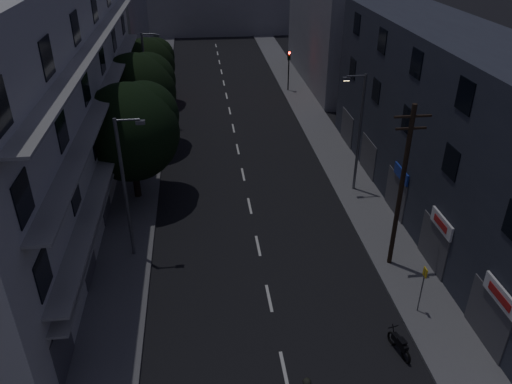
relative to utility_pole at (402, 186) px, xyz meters
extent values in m
plane|color=black|center=(-6.89, 16.55, -4.87)|extent=(160.00, 160.00, 0.00)
cube|color=#565659|center=(-14.39, 16.55, -4.79)|extent=(3.00, 90.00, 0.15)
cube|color=#565659|center=(0.61, 16.55, -4.79)|extent=(3.00, 90.00, 0.15)
cube|color=beige|center=(-6.89, -6.45, -4.86)|extent=(0.15, 2.00, 0.01)
cube|color=beige|center=(-6.89, -1.95, -4.86)|extent=(0.15, 2.00, 0.01)
cube|color=beige|center=(-6.89, 2.55, -4.86)|extent=(0.15, 2.00, 0.01)
cube|color=beige|center=(-6.89, 7.05, -4.86)|extent=(0.15, 2.00, 0.01)
cube|color=beige|center=(-6.89, 11.55, -4.86)|extent=(0.15, 2.00, 0.01)
cube|color=beige|center=(-6.89, 16.05, -4.86)|extent=(0.15, 2.00, 0.01)
cube|color=beige|center=(-6.89, 20.55, -4.86)|extent=(0.15, 2.00, 0.01)
cube|color=beige|center=(-6.89, 25.05, -4.86)|extent=(0.15, 2.00, 0.01)
cube|color=beige|center=(-6.89, 29.55, -4.86)|extent=(0.15, 2.00, 0.01)
cube|color=beige|center=(-6.89, 34.05, -4.86)|extent=(0.15, 2.00, 0.01)
cube|color=beige|center=(-6.89, 38.55, -4.86)|extent=(0.15, 2.00, 0.01)
cube|color=beige|center=(-6.89, 43.05, -4.86)|extent=(0.15, 2.00, 0.01)
cube|color=beige|center=(-6.89, 47.55, -4.86)|extent=(0.15, 2.00, 0.01)
cube|color=beige|center=(-6.89, 52.05, -4.86)|extent=(0.15, 2.00, 0.01)
cube|color=#B0B1AC|center=(-18.89, 9.55, 2.13)|extent=(6.00, 36.00, 14.00)
cube|color=black|center=(-15.87, -5.45, -2.87)|extent=(0.06, 1.60, 1.60)
cube|color=black|center=(-15.87, 0.55, -2.87)|extent=(0.06, 1.60, 1.60)
cube|color=black|center=(-15.87, 6.55, -2.87)|extent=(0.06, 1.60, 1.60)
cube|color=black|center=(-15.87, 12.55, -2.87)|extent=(0.06, 1.60, 1.60)
cube|color=black|center=(-15.87, 18.55, -2.87)|extent=(0.06, 1.60, 1.60)
cube|color=black|center=(-15.87, 24.55, -2.87)|extent=(0.06, 1.60, 1.60)
cube|color=black|center=(-15.87, -5.45, 0.33)|extent=(0.06, 1.60, 1.60)
cube|color=black|center=(-15.87, 0.55, 0.33)|extent=(0.06, 1.60, 1.60)
cube|color=black|center=(-15.87, 6.55, 0.33)|extent=(0.06, 1.60, 1.60)
cube|color=black|center=(-15.87, 12.55, 0.33)|extent=(0.06, 1.60, 1.60)
cube|color=black|center=(-15.87, 18.55, 0.33)|extent=(0.06, 1.60, 1.60)
cube|color=black|center=(-15.87, 24.55, 0.33)|extent=(0.06, 1.60, 1.60)
cube|color=black|center=(-15.87, -5.45, 3.53)|extent=(0.06, 1.60, 1.60)
cube|color=black|center=(-15.87, 0.55, 3.53)|extent=(0.06, 1.60, 1.60)
cube|color=black|center=(-15.87, 6.55, 3.53)|extent=(0.06, 1.60, 1.60)
cube|color=black|center=(-15.87, 12.55, 3.53)|extent=(0.06, 1.60, 1.60)
cube|color=black|center=(-15.87, 18.55, 3.53)|extent=(0.06, 1.60, 1.60)
cube|color=black|center=(-15.87, 24.55, 3.53)|extent=(0.06, 1.60, 1.60)
cube|color=black|center=(-15.87, 0.55, 6.73)|extent=(0.06, 1.60, 1.60)
cube|color=black|center=(-15.87, 6.55, 6.73)|extent=(0.06, 1.60, 1.60)
cube|color=black|center=(-15.87, 12.55, 6.73)|extent=(0.06, 1.60, 1.60)
cube|color=gray|center=(-15.39, 9.55, -0.87)|extent=(1.00, 32.40, 0.12)
cube|color=gray|center=(-15.39, 9.55, 2.33)|extent=(1.00, 32.40, 0.12)
cube|color=gray|center=(-15.39, 9.55, 5.53)|extent=(1.00, 32.40, 0.12)
cube|color=gray|center=(-15.49, 9.55, -1.77)|extent=(0.80, 32.40, 0.12)
cube|color=#424247|center=(-15.86, -5.45, -3.47)|extent=(0.06, 2.40, 2.40)
cube|color=#424247|center=(-15.86, 0.55, -3.47)|extent=(0.06, 2.40, 2.40)
cube|color=#424247|center=(-15.86, 6.55, -3.47)|extent=(0.06, 2.40, 2.40)
cube|color=#424247|center=(-15.86, 12.55, -3.47)|extent=(0.06, 2.40, 2.40)
cube|color=#424247|center=(-15.86, 18.55, -3.47)|extent=(0.06, 2.40, 2.40)
cube|color=#424247|center=(-15.86, 24.55, -3.47)|extent=(0.06, 2.40, 2.40)
cube|color=#282C37|center=(5.11, 5.55, 0.63)|extent=(6.00, 28.00, 11.00)
cube|color=black|center=(2.09, -0.45, 1.43)|extent=(0.06, 1.40, 1.50)
cube|color=black|center=(2.09, 5.05, 1.43)|extent=(0.06, 1.40, 1.50)
cube|color=black|center=(2.09, 10.55, 1.43)|extent=(0.06, 1.40, 1.50)
cube|color=black|center=(2.09, 16.05, 1.43)|extent=(0.06, 1.40, 1.50)
cube|color=black|center=(2.09, -0.45, 4.73)|extent=(0.06, 1.40, 1.50)
cube|color=black|center=(2.09, 5.05, 4.73)|extent=(0.06, 1.40, 1.50)
cube|color=black|center=(2.09, 10.55, 4.73)|extent=(0.06, 1.40, 1.50)
cube|color=black|center=(2.09, 16.05, 4.73)|extent=(0.06, 1.40, 1.50)
cube|color=#424247|center=(2.08, -5.95, -3.47)|extent=(0.06, 3.00, 2.60)
cube|color=#424247|center=(2.08, -0.45, -3.47)|extent=(0.06, 3.00, 2.60)
cube|color=#424247|center=(2.08, 5.05, -3.47)|extent=(0.06, 3.00, 2.60)
cube|color=#424247|center=(2.08, 10.55, -3.47)|extent=(0.06, 3.00, 2.60)
cube|color=#424247|center=(2.08, 16.05, -3.47)|extent=(0.06, 3.00, 2.60)
cube|color=silver|center=(2.01, -6.45, -1.77)|extent=(0.12, 2.40, 0.80)
cube|color=#B21414|center=(1.93, -6.45, -1.77)|extent=(0.02, 1.60, 0.36)
cube|color=silver|center=(2.01, -0.95, -1.77)|extent=(0.12, 2.20, 0.80)
cube|color=#B21414|center=(1.93, -0.95, -1.77)|extent=(0.02, 1.40, 0.36)
cube|color=navy|center=(2.01, 4.55, -1.77)|extent=(0.12, 2.00, 0.70)
cube|color=slate|center=(-18.89, 39.55, 3.13)|extent=(6.00, 20.00, 16.00)
cube|color=slate|center=(5.11, 33.55, 1.63)|extent=(6.00, 20.00, 13.00)
cylinder|color=black|center=(-14.22, 9.04, -2.63)|extent=(0.44, 0.44, 4.17)
sphere|color=black|center=(-14.22, 9.04, -0.13)|extent=(6.25, 6.25, 6.25)
sphere|color=black|center=(-13.28, 9.82, 0.65)|extent=(4.37, 4.37, 4.37)
sphere|color=black|center=(-15.00, 8.42, 0.33)|extent=(4.06, 4.06, 4.06)
cylinder|color=black|center=(-14.54, 17.26, -2.69)|extent=(0.44, 0.44, 4.05)
sphere|color=black|center=(-14.54, 17.26, -0.26)|extent=(6.10, 6.10, 6.10)
sphere|color=black|center=(-13.62, 18.02, 0.50)|extent=(4.27, 4.27, 4.27)
sphere|color=black|center=(-15.30, 16.65, 0.19)|extent=(3.96, 3.96, 3.96)
cylinder|color=black|center=(-14.46, 27.59, -2.98)|extent=(0.44, 0.44, 3.47)
sphere|color=black|center=(-14.46, 27.59, -0.90)|extent=(5.18, 5.18, 5.18)
sphere|color=black|center=(-13.68, 28.24, -0.25)|extent=(3.63, 3.63, 3.63)
sphere|color=black|center=(-15.11, 27.07, -0.51)|extent=(3.37, 3.37, 3.37)
cylinder|color=black|center=(-0.26, 30.23, -3.12)|extent=(0.12, 0.12, 3.20)
cube|color=black|center=(-0.26, 30.23, -1.07)|extent=(0.28, 0.22, 0.90)
sphere|color=#FF0C05|center=(-0.26, 30.08, -0.74)|extent=(0.22, 0.22, 0.22)
sphere|color=#3F330C|center=(-0.26, 30.08, -1.04)|extent=(0.22, 0.22, 0.22)
sphere|color=black|center=(-0.26, 30.08, -1.34)|extent=(0.22, 0.22, 0.22)
cylinder|color=black|center=(-13.41, 31.25, -3.12)|extent=(0.12, 0.12, 3.20)
cube|color=black|center=(-13.41, 31.25, -1.07)|extent=(0.28, 0.22, 0.90)
sphere|color=#FF0C05|center=(-13.41, 31.10, -0.74)|extent=(0.22, 0.22, 0.22)
sphere|color=#3F330C|center=(-13.41, 31.10, -1.04)|extent=(0.22, 0.22, 0.22)
sphere|color=black|center=(-13.41, 31.10, -1.34)|extent=(0.22, 0.22, 0.22)
cylinder|color=slate|center=(-13.88, 2.45, -0.72)|extent=(0.18, 0.18, 8.00)
cylinder|color=slate|center=(-13.28, 2.45, 3.18)|extent=(1.20, 0.10, 0.10)
cube|color=slate|center=(-12.68, 2.45, 3.03)|extent=(0.45, 0.25, 0.18)
cube|color=#4C4C4C|center=(-12.68, 2.45, 2.93)|extent=(0.35, 0.18, 0.04)
cylinder|color=#56575D|center=(0.45, 8.29, -0.72)|extent=(0.18, 0.18, 8.00)
cylinder|color=#56575D|center=(-0.15, 8.29, 3.18)|extent=(1.20, 0.10, 0.10)
cube|color=#56575D|center=(-0.75, 8.29, 3.03)|extent=(0.45, 0.25, 0.18)
cube|color=#FFD88C|center=(-0.75, 8.29, 2.93)|extent=(0.35, 0.18, 0.04)
cylinder|color=#55585C|center=(-14.16, 21.97, -0.72)|extent=(0.18, 0.18, 8.00)
cylinder|color=#55585C|center=(-13.56, 21.97, 3.18)|extent=(1.20, 0.10, 0.10)
cube|color=#55585C|center=(-12.96, 21.97, 3.03)|extent=(0.45, 0.25, 0.18)
cube|color=#4C4C4C|center=(-12.96, 21.97, 2.93)|extent=(0.35, 0.18, 0.04)
cylinder|color=black|center=(0.00, 0.00, -0.22)|extent=(0.24, 0.24, 9.00)
cube|color=black|center=(0.00, 0.00, 3.68)|extent=(1.80, 0.10, 0.10)
cube|color=black|center=(0.00, 0.00, 3.08)|extent=(1.50, 0.10, 0.10)
cylinder|color=#595B60|center=(0.01, -3.82, -3.47)|extent=(0.06, 0.06, 2.50)
cube|color=yellow|center=(0.01, -3.82, -2.42)|extent=(0.05, 0.35, 0.45)
torus|color=black|center=(-1.66, -6.58, -4.60)|extent=(0.23, 0.64, 0.64)
torus|color=black|center=(-1.89, -5.53, -4.60)|extent=(0.23, 0.64, 0.64)
cube|color=black|center=(-1.77, -6.06, -4.31)|extent=(0.44, 1.01, 0.31)
cube|color=black|center=(-1.74, -6.19, -4.08)|extent=(0.35, 0.45, 0.09)
cylinder|color=black|center=(-1.88, -5.58, -4.19)|extent=(0.14, 0.39, 0.76)
cube|color=black|center=(-1.90, -5.49, -3.92)|extent=(0.49, 0.14, 0.04)
camera|label=1|loc=(-9.80, -20.78, 11.95)|focal=35.00mm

